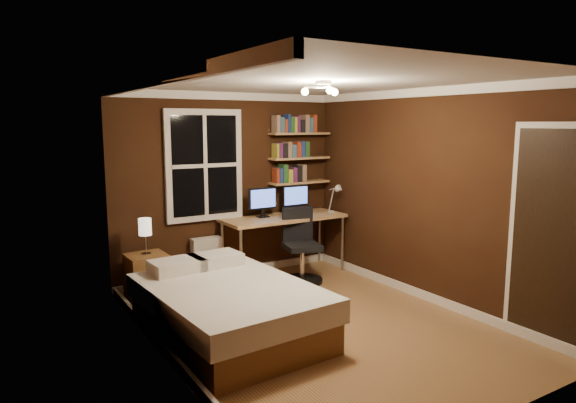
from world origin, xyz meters
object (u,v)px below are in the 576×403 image
desk_lamp (335,198)px  office_chair (301,254)px  radiator (207,260)px  nightstand (147,277)px  desk (284,221)px  monitor_left (263,203)px  monitor_right (295,200)px  bed (229,309)px  bedside_lamp (145,237)px

desk_lamp → office_chair: desk_lamp is taller
radiator → office_chair: office_chair is taller
nightstand → desk: (1.95, 0.07, 0.48)m
monitor_left → radiator: bearing=169.2°
monitor_left → monitor_right: (0.53, 0.00, 0.00)m
desk → desk_lamp: bearing=-13.1°
monitor_right → office_chair: 0.85m
bed → monitor_left: (1.29, 1.63, 0.75)m
nightstand → monitor_right: (2.19, 0.16, 0.75)m
radiator → desk_lamp: desk_lamp is taller
bed → office_chair: bearing=31.8°
bed → monitor_right: size_ratio=4.81×
radiator → desk: bearing=-12.5°
bedside_lamp → monitor_right: bearing=4.1°
desk → radiator: bearing=167.5°
bedside_lamp → desk: size_ratio=0.25×
bed → office_chair: office_chair is taller
monitor_right → desk_lamp: bearing=-27.5°
nightstand → monitor_left: 1.83m
monitor_left → desk_lamp: (1.03, -0.26, 0.02)m
bedside_lamp → monitor_right: 2.21m
desk_lamp → office_chair: 1.01m
bed → desk: (1.57, 1.54, 0.48)m
monitor_left → desk: bearing=-17.0°
nightstand → bedside_lamp: bearing=0.0°
bed → radiator: bed is taller
monitor_right → monitor_left: bearing=180.0°
bed → nightstand: 1.52m
monitor_right → radiator: bearing=173.5°
bedside_lamp → desk: (1.95, 0.07, -0.01)m
bed → desk: desk is taller
desk_lamp → nightstand: bearing=177.8°
bed → nightstand: size_ratio=3.62×
desk → monitor_left: (-0.28, 0.09, 0.26)m
monitor_left → office_chair: (0.30, -0.49, -0.65)m
bedside_lamp → office_chair: size_ratio=0.44×
desk → office_chair: office_chair is taller
bed → bedside_lamp: size_ratio=4.66×
bedside_lamp → radiator: (0.89, 0.31, -0.48)m
nightstand → radiator: size_ratio=0.93×
bed → radiator: (0.51, 1.78, 0.02)m
nightstand → office_chair: (1.97, -0.33, 0.09)m
bedside_lamp → monitor_right: monitor_right is taller
bedside_lamp → desk_lamp: (2.69, -0.10, 0.26)m
nightstand → bedside_lamp: bedside_lamp is taller
nightstand → radiator: (0.89, 0.31, 0.02)m
nightstand → office_chair: 2.00m
desk_lamp → office_chair: size_ratio=0.45×
desk_lamp → monitor_right: bearing=152.5°
desk_lamp → monitor_left: bearing=165.8°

